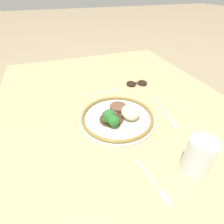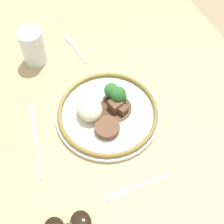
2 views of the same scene
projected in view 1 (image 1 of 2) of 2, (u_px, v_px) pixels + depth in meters
ground_plane at (125, 125)px, 0.70m from camera, size 8.00×8.00×0.00m
dining_table at (125, 122)px, 0.69m from camera, size 1.48×1.01×0.04m
plate at (118, 117)px, 0.66m from camera, size 0.29×0.29×0.07m
juice_glass at (198, 158)px, 0.47m from camera, size 0.07×0.07×0.11m
fork at (107, 92)px, 0.84m from camera, size 0.02×0.17×0.00m
knife at (164, 111)px, 0.72m from camera, size 0.23×0.05×0.00m
spoon at (160, 190)px, 0.44m from camera, size 0.15×0.03×0.01m
sunglasses at (137, 83)px, 0.90m from camera, size 0.07×0.12×0.02m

